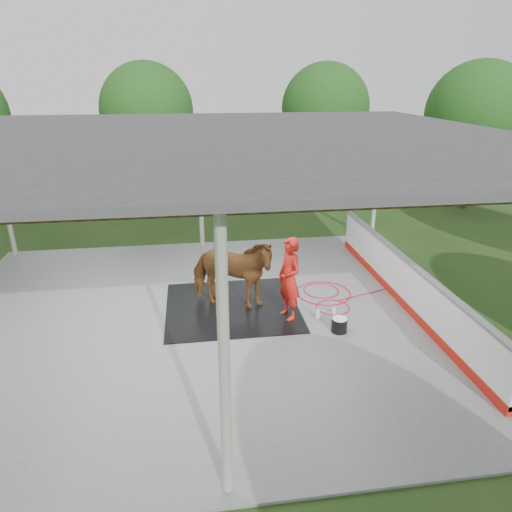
{
  "coord_description": "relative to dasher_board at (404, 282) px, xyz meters",
  "views": [
    {
      "loc": [
        -0.28,
        -9.21,
        5.14
      ],
      "look_at": [
        1.1,
        0.33,
        1.34
      ],
      "focal_mm": 32.0,
      "sensor_mm": 36.0,
      "label": 1
    }
  ],
  "objects": [
    {
      "name": "tree_belt",
      "position": [
        -4.3,
        0.9,
        3.2
      ],
      "size": [
        28.0,
        28.0,
        5.8
      ],
      "color": "#382314",
      "rests_on": "ground"
    },
    {
      "name": "horse",
      "position": [
        -4.06,
        0.38,
        0.35
      ],
      "size": [
        2.26,
        1.67,
        1.73
      ],
      "primitive_type": "imported",
      "rotation": [
        0.0,
        0.0,
        1.16
      ],
      "color": "brown",
      "rests_on": "rubber_mat"
    },
    {
      "name": "soap_bottle_b",
      "position": [
        -1.78,
        -0.3,
        -0.44
      ],
      "size": [
        0.11,
        0.11,
        0.2
      ],
      "primitive_type": "imported",
      "rotation": [
        0.0,
        0.0,
        -0.22
      ],
      "color": "#338CD8",
      "rests_on": "concrete_slab"
    },
    {
      "name": "soap_bottle_a",
      "position": [
        -2.21,
        -0.47,
        -0.4
      ],
      "size": [
        0.12,
        0.12,
        0.29
      ],
      "primitive_type": "imported",
      "rotation": [
        0.0,
        0.0,
        0.05
      ],
      "color": "silver",
      "rests_on": "concrete_slab"
    },
    {
      "name": "wash_bucket",
      "position": [
        -1.9,
        -1.05,
        -0.38
      ],
      "size": [
        0.34,
        0.34,
        0.31
      ],
      "color": "black",
      "rests_on": "concrete_slab"
    },
    {
      "name": "concrete_slab",
      "position": [
        -4.6,
        0.0,
        -0.57
      ],
      "size": [
        12.0,
        10.0,
        0.05
      ],
      "primitive_type": "cube",
      "color": "slate",
      "rests_on": "ground"
    },
    {
      "name": "handler",
      "position": [
        -2.84,
        -0.28,
        0.4
      ],
      "size": [
        0.65,
        0.8,
        1.9
      ],
      "primitive_type": "imported",
      "rotation": [
        0.0,
        0.0,
        -1.26
      ],
      "color": "red",
      "rests_on": "concrete_slab"
    },
    {
      "name": "pavilion_structure",
      "position": [
        -4.6,
        -0.0,
        3.37
      ],
      "size": [
        12.6,
        10.6,
        4.05
      ],
      "color": "beige",
      "rests_on": "ground"
    },
    {
      "name": "hose_coil",
      "position": [
        -1.7,
        0.66,
        -0.53
      ],
      "size": [
        2.4,
        1.85,
        0.02
      ],
      "color": "#B50C27",
      "rests_on": "concrete_slab"
    },
    {
      "name": "ground",
      "position": [
        -4.6,
        0.0,
        -0.59
      ],
      "size": [
        100.0,
        100.0,
        0.0
      ],
      "primitive_type": "plane",
      "color": "#1E3814"
    },
    {
      "name": "rubber_mat",
      "position": [
        -4.06,
        0.38,
        -0.53
      ],
      "size": [
        3.07,
        2.88,
        0.02
      ],
      "primitive_type": "cube",
      "color": "black",
      "rests_on": "concrete_slab"
    },
    {
      "name": "dasher_board",
      "position": [
        0.0,
        0.0,
        0.0
      ],
      "size": [
        0.16,
        8.0,
        1.15
      ],
      "color": "red",
      "rests_on": "concrete_slab"
    }
  ]
}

